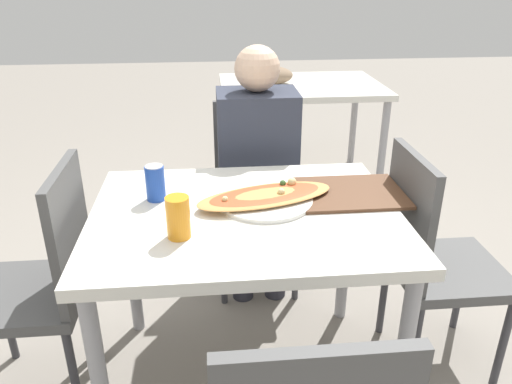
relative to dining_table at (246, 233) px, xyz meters
name	(u,v)px	position (x,y,z in m)	size (l,w,h in m)	color
ground_plane	(247,377)	(0.00, 0.00, -0.65)	(14.00, 14.00, 0.00)	gray
dining_table	(246,233)	(0.00, 0.00, 0.00)	(1.02, 0.79, 0.73)	silver
chair_far_seated	(255,187)	(0.10, 0.73, -0.15)	(0.40, 0.40, 0.89)	#4C4C4C
chair_side_left	(44,277)	(-0.70, 0.03, -0.15)	(0.40, 0.40, 0.89)	#4C4C4C
chair_side_right	(432,255)	(0.70, 0.05, -0.15)	(0.40, 0.40, 0.89)	#4C4C4C
person_seated	(257,158)	(0.10, 0.61, 0.04)	(0.35, 0.28, 1.18)	#2D2D38
pizza_main	(266,197)	(0.07, 0.06, 0.10)	(0.52, 0.33, 0.06)	white
soda_can	(155,183)	(-0.30, 0.12, 0.15)	(0.07, 0.07, 0.12)	#1E47B2
drink_glass	(178,217)	(-0.21, -0.15, 0.15)	(0.07, 0.07, 0.13)	orange
serving_tray	(350,193)	(0.38, 0.10, 0.09)	(0.37, 0.29, 0.01)	brown
background_table	(295,91)	(0.49, 1.91, 0.03)	(1.10, 0.80, 0.85)	silver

